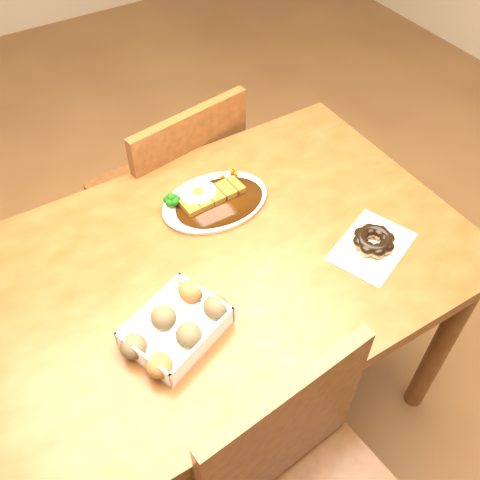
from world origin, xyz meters
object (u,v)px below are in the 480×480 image
katsu_curry_plate (213,200)px  pon_de_ring (373,241)px  donut_box (176,327)px  chair_far (175,193)px  table (224,281)px

katsu_curry_plate → pon_de_ring: (0.26, -0.34, 0.01)m
pon_de_ring → donut_box: bearing=177.1°
pon_de_ring → chair_far: bearing=107.1°
table → donut_box: bearing=-144.4°
chair_far → katsu_curry_plate: chair_far is taller
table → pon_de_ring: bearing=-26.8°
table → donut_box: donut_box is taller
chair_far → donut_box: bearing=56.7°
table → chair_far: 0.57m
donut_box → pon_de_ring: (0.52, -0.03, -0.01)m
pon_de_ring → table: bearing=153.2°
pon_de_ring → katsu_curry_plate: bearing=127.4°
donut_box → katsu_curry_plate: bearing=49.7°
table → katsu_curry_plate: 0.22m
table → donut_box: 0.27m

